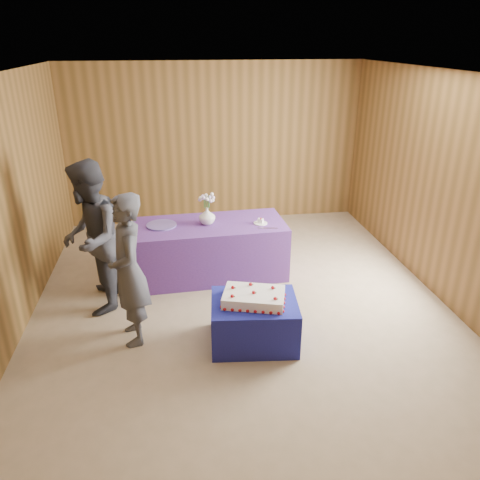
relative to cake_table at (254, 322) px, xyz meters
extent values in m
plane|color=gray|center=(-0.03, 0.78, -0.25)|extent=(6.00, 6.00, 0.00)
cube|color=brown|center=(-0.03, 3.78, 1.10)|extent=(5.00, 0.04, 2.70)
cube|color=brown|center=(-0.03, -2.22, 1.10)|extent=(5.00, 0.04, 2.70)
cube|color=brown|center=(-2.53, 0.78, 1.10)|extent=(0.04, 6.00, 2.70)
cube|color=brown|center=(2.47, 0.78, 1.10)|extent=(0.04, 6.00, 2.70)
cube|color=white|center=(-0.03, 0.78, 2.45)|extent=(5.00, 6.00, 0.04)
cube|color=#1B2098|center=(0.00, 0.00, 0.00)|extent=(0.97, 0.79, 0.50)
cube|color=#643490|center=(-0.31, 1.64, 0.12)|extent=(2.04, 0.99, 0.75)
cube|color=white|center=(-0.01, -0.01, 0.31)|extent=(0.72, 0.57, 0.11)
sphere|color=#A90D13|center=(-0.37, -0.12, 0.27)|extent=(0.03, 0.03, 0.03)
sphere|color=#A90D13|center=(0.23, -0.30, 0.27)|extent=(0.03, 0.03, 0.03)
sphere|color=#A90D13|center=(-0.25, 0.28, 0.27)|extent=(0.03, 0.03, 0.03)
sphere|color=#A90D13|center=(0.35, 0.10, 0.27)|extent=(0.03, 0.03, 0.03)
sphere|color=#A90D13|center=(-0.22, -0.06, 0.38)|extent=(0.04, 0.04, 0.04)
cone|color=#124F1C|center=(-0.19, -0.06, 0.37)|extent=(0.02, 0.03, 0.02)
sphere|color=#A90D13|center=(0.18, 0.03, 0.38)|extent=(0.04, 0.04, 0.04)
cone|color=#124F1C|center=(0.20, 0.03, 0.37)|extent=(0.02, 0.03, 0.02)
sphere|color=#A90D13|center=(-0.01, -0.01, 0.38)|extent=(0.04, 0.04, 0.04)
cone|color=#124F1C|center=(0.02, -0.01, 0.37)|extent=(0.02, 0.03, 0.02)
imported|color=silver|center=(-0.35, 1.65, 0.61)|extent=(0.28, 0.28, 0.22)
cylinder|color=#27622A|center=(-0.31, 1.65, 0.80)|extent=(0.01, 0.01, 0.15)
sphere|color=#C2A9DB|center=(-0.26, 1.65, 0.87)|extent=(0.05, 0.05, 0.05)
cylinder|color=#27622A|center=(-0.32, 1.66, 0.80)|extent=(0.01, 0.01, 0.15)
sphere|color=white|center=(-0.27, 1.69, 0.87)|extent=(0.05, 0.05, 0.05)
cylinder|color=#27622A|center=(-0.33, 1.68, 0.80)|extent=(0.01, 0.01, 0.15)
sphere|color=#C2A9DB|center=(-0.31, 1.72, 0.87)|extent=(0.05, 0.05, 0.05)
cylinder|color=#27622A|center=(-0.35, 1.68, 0.80)|extent=(0.01, 0.01, 0.15)
sphere|color=white|center=(-0.35, 1.73, 0.87)|extent=(0.05, 0.05, 0.05)
cylinder|color=#27622A|center=(-0.37, 1.68, 0.80)|extent=(0.01, 0.01, 0.15)
sphere|color=#C2A9DB|center=(-0.39, 1.72, 0.87)|extent=(0.05, 0.05, 0.05)
cylinder|color=#27622A|center=(-0.38, 1.66, 0.80)|extent=(0.01, 0.01, 0.15)
sphere|color=white|center=(-0.42, 1.69, 0.87)|extent=(0.05, 0.05, 0.05)
cylinder|color=#27622A|center=(-0.38, 1.65, 0.80)|extent=(0.01, 0.01, 0.15)
sphere|color=#C2A9DB|center=(-0.44, 1.65, 0.87)|extent=(0.05, 0.05, 0.05)
cylinder|color=#27622A|center=(-0.38, 1.63, 0.80)|extent=(0.01, 0.01, 0.15)
sphere|color=white|center=(-0.42, 1.60, 0.87)|extent=(0.05, 0.05, 0.05)
cylinder|color=#27622A|center=(-0.37, 1.62, 0.80)|extent=(0.01, 0.01, 0.15)
sphere|color=#C2A9DB|center=(-0.39, 1.57, 0.87)|extent=(0.05, 0.05, 0.05)
cylinder|color=#27622A|center=(-0.35, 1.61, 0.80)|extent=(0.01, 0.01, 0.15)
sphere|color=white|center=(-0.35, 1.56, 0.87)|extent=(0.05, 0.05, 0.05)
cylinder|color=#27622A|center=(-0.33, 1.62, 0.80)|extent=(0.01, 0.01, 0.15)
sphere|color=#C2A9DB|center=(-0.31, 1.57, 0.87)|extent=(0.05, 0.05, 0.05)
cylinder|color=#27622A|center=(-0.32, 1.63, 0.80)|extent=(0.01, 0.01, 0.15)
sphere|color=white|center=(-0.27, 1.60, 0.87)|extent=(0.05, 0.05, 0.05)
cylinder|color=#6552A4|center=(-0.95, 1.66, 0.51)|extent=(0.43, 0.43, 0.02)
cylinder|color=white|center=(0.36, 1.55, 0.51)|extent=(0.22, 0.22, 0.01)
cube|color=white|center=(0.36, 1.55, 0.54)|extent=(0.09, 0.08, 0.06)
sphere|color=#A90D13|center=(0.36, 1.53, 0.58)|extent=(0.02, 0.02, 0.02)
cube|color=#ACACB1|center=(0.42, 1.37, 0.50)|extent=(0.26, 0.07, 0.00)
imported|color=#3C3E47|center=(-1.28, 0.26, 0.58)|extent=(0.50, 0.67, 1.65)
imported|color=#32343D|center=(-1.74, 0.98, 0.66)|extent=(0.69, 0.89, 1.82)
camera|label=1|loc=(-0.77, -4.15, 2.79)|focal=35.00mm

